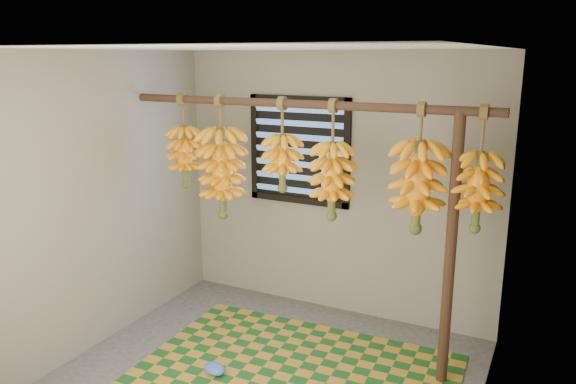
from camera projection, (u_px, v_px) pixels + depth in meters
The scene contains 15 objects.
ceiling at pixel (249, 47), 3.51m from camera, with size 3.00×3.00×0.01m, color silver.
wall_back at pixel (335, 186), 5.11m from camera, with size 3.00×0.01×2.40m, color gray.
wall_left at pixel (88, 205), 4.46m from camera, with size 0.01×3.00×2.40m, color gray.
wall_right at pixel (484, 267), 3.15m from camera, with size 0.01×3.00×2.40m, color gray.
window at pixel (299, 151), 5.16m from camera, with size 1.00×0.04×1.00m.
hanging_pole at pixel (297, 104), 4.22m from camera, with size 0.06×0.06×3.00m, color #452C1B.
support_post at pixel (450, 254), 3.94m from camera, with size 0.08×0.08×2.00m, color #452C1B.
woven_mat at pixel (288, 382), 4.14m from camera, with size 2.34×1.88×0.01m, color #18541E.
plastic_bag at pixel (215, 369), 4.24m from camera, with size 0.19×0.14×0.08m, color #3F68EE.
banana_bunch_a at pixel (185, 156), 4.80m from camera, with size 0.30×0.30×0.80m.
banana_bunch_b at pixel (222, 173), 4.66m from camera, with size 0.37×0.37×1.02m.
banana_bunch_c at pixel (282, 162), 4.38m from camera, with size 0.30×0.30×0.73m.
banana_bunch_d at pixel (332, 180), 4.22m from camera, with size 0.32×0.32×0.91m.
banana_bunch_e at pixel (418, 187), 3.94m from camera, with size 0.36×0.36×0.92m.
banana_bunch_f at pixel (478, 192), 3.76m from camera, with size 0.32×0.32×0.86m.
Camera 1 is at (1.84, -3.14, 2.36)m, focal length 35.00 mm.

